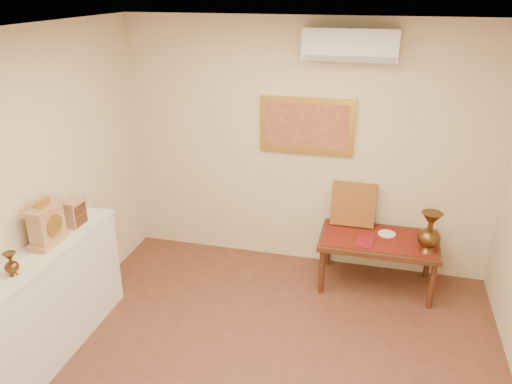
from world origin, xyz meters
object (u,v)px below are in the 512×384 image
(display_ledge, at_px, (39,312))
(low_table, at_px, (378,244))
(brass_urn_tall, at_px, (430,228))
(mantel_clock, at_px, (47,224))
(wooden_chest, at_px, (73,212))

(display_ledge, bearing_deg, low_table, 35.10)
(brass_urn_tall, bearing_deg, mantel_clock, -155.51)
(brass_urn_tall, bearing_deg, display_ledge, -151.27)
(display_ledge, relative_size, low_table, 1.68)
(wooden_chest, height_order, low_table, wooden_chest)
(wooden_chest, relative_size, low_table, 0.20)
(mantel_clock, distance_m, wooden_chest, 0.36)
(brass_urn_tall, relative_size, wooden_chest, 2.06)
(mantel_clock, distance_m, low_table, 3.19)
(display_ledge, height_order, mantel_clock, mantel_clock)
(display_ledge, xyz_separation_m, mantel_clock, (-0.01, 0.29, 0.66))
(brass_urn_tall, bearing_deg, wooden_chest, -161.00)
(brass_urn_tall, height_order, display_ledge, brass_urn_tall)
(low_table, bearing_deg, display_ledge, -144.90)
(display_ledge, bearing_deg, mantel_clock, 91.40)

